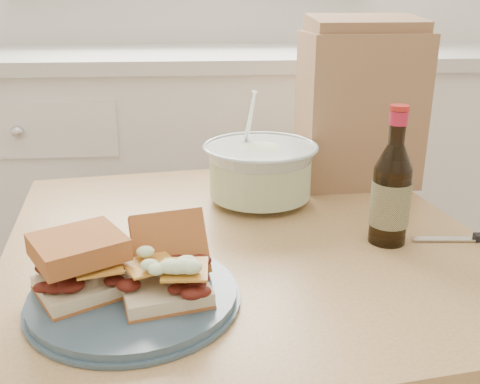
{
  "coord_description": "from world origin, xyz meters",
  "views": [
    {
      "loc": [
        0.0,
        -0.13,
        1.11
      ],
      "look_at": [
        0.08,
        0.77,
        0.78
      ],
      "focal_mm": 40.0,
      "sensor_mm": 36.0,
      "label": 1
    }
  ],
  "objects": [
    {
      "name": "sandwich_left",
      "position": [
        -0.16,
        0.55,
        0.76
      ],
      "size": [
        0.15,
        0.15,
        0.08
      ],
      "rotation": [
        0.0,
        0.0,
        0.53
      ],
      "color": "beige",
      "rests_on": "plate"
    },
    {
      "name": "plate",
      "position": [
        -0.09,
        0.54,
        0.71
      ],
      "size": [
        0.29,
        0.29,
        0.02
      ],
      "primitive_type": "cylinder",
      "color": "#3B5160",
      "rests_on": "dining_table"
    },
    {
      "name": "beer_bottle",
      "position": [
        0.33,
        0.71,
        0.79
      ],
      "size": [
        0.07,
        0.07,
        0.24
      ],
      "rotation": [
        0.0,
        0.0,
        -0.38
      ],
      "color": "black",
      "rests_on": "dining_table"
    },
    {
      "name": "dining_table",
      "position": [
        0.09,
        0.75,
        0.59
      ],
      "size": [
        0.94,
        0.94,
        0.7
      ],
      "rotation": [
        0.0,
        0.0,
        0.14
      ],
      "color": "tan",
      "rests_on": "ground"
    },
    {
      "name": "coleslaw_bowl",
      "position": [
        0.13,
        0.93,
        0.76
      ],
      "size": [
        0.24,
        0.24,
        0.24
      ],
      "color": "#B4C2BB",
      "rests_on": "dining_table"
    },
    {
      "name": "paper_bag",
      "position": [
        0.37,
        1.04,
        0.87
      ],
      "size": [
        0.26,
        0.18,
        0.34
      ],
      "primitive_type": "cube",
      "rotation": [
        0.0,
        0.0,
        0.04
      ],
      "color": "#9A734A",
      "rests_on": "dining_table"
    },
    {
      "name": "sandwich_right",
      "position": [
        -0.04,
        0.55,
        0.75
      ],
      "size": [
        0.14,
        0.18,
        0.1
      ],
      "rotation": [
        0.0,
        0.0,
        0.24
      ],
      "color": "beige",
      "rests_on": "plate"
    },
    {
      "name": "cabinet_run",
      "position": [
        -0.0,
        1.7,
        0.47
      ],
      "size": [
        2.5,
        0.64,
        0.94
      ],
      "color": "white",
      "rests_on": "ground"
    }
  ]
}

